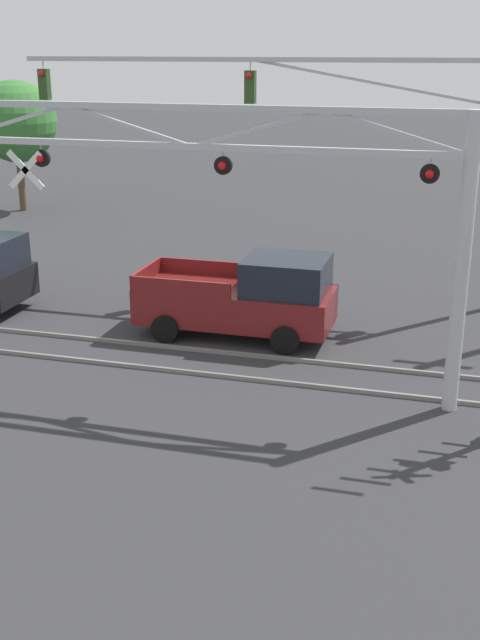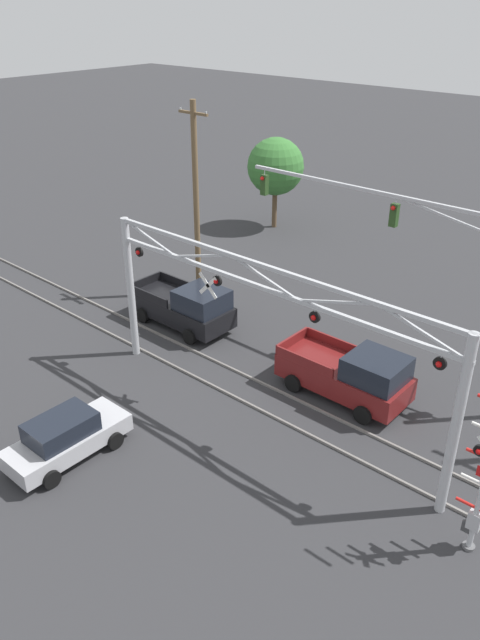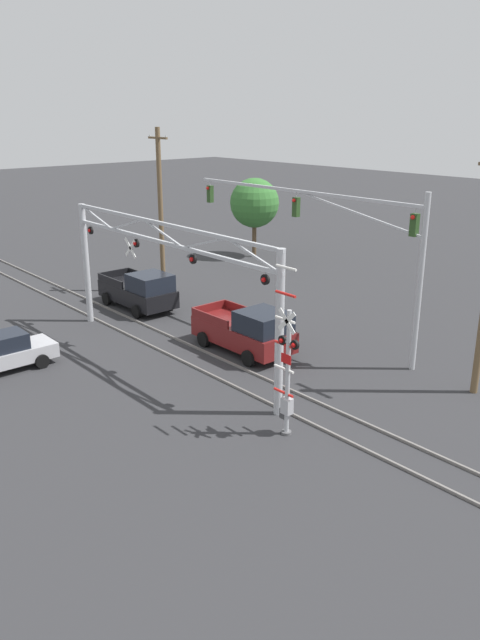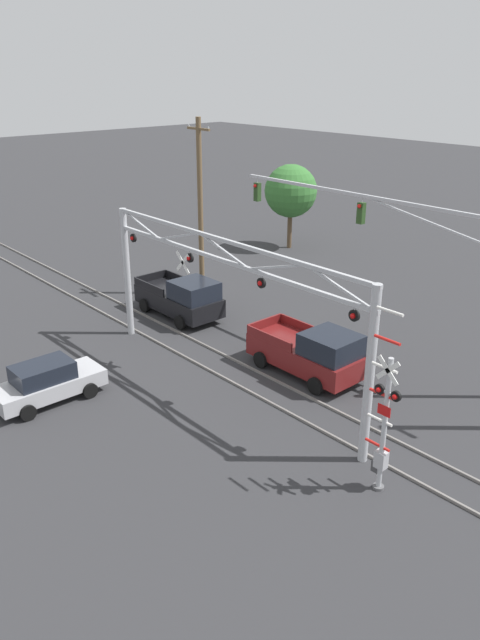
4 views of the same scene
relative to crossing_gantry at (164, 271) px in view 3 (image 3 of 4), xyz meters
The scene contains 10 objects.
rail_track_near 3.97m from the crossing_gantry, 87.63° to the left, with size 80.00×0.08×0.10m, color gray.
rail_track_far 4.32m from the crossing_gantry, 89.61° to the left, with size 80.00×0.08×0.10m, color gray.
crossing_gantry is the anchor object (origin of this frame).
crossing_signal_mast 8.49m from the crossing_gantry, ahead, with size 1.06×0.35×5.83m.
traffic_signal_span 8.35m from the crossing_gantry, 61.12° to the left, with size 14.31×0.39×7.46m.
pickup_truck_lead 4.72m from the crossing_gantry, 61.69° to the left, with size 5.07×2.36×2.17m.
pickup_truck_following 8.31m from the crossing_gantry, 155.94° to the left, with size 5.09×2.36×2.17m.
sedan_waiting 7.60m from the crossing_gantry, 120.49° to the right, with size 1.93×4.21×1.60m.
utility_pole_left 11.15m from the crossing_gantry, 146.28° to the left, with size 1.80×0.28×9.62m.
background_tree_beyond_span 21.10m from the crossing_gantry, 127.12° to the left, with size 3.63×3.63×5.85m.
Camera 3 is at (21.50, 2.20, 10.44)m, focal length 35.00 mm.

